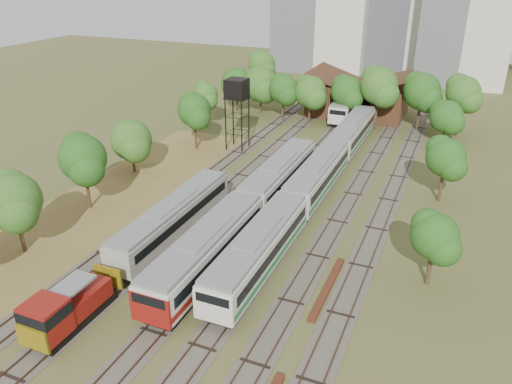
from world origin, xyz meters
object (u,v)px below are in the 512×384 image
at_px(railcar_red_set, 248,209).
at_px(water_tower, 237,90).
at_px(shunter_locomotive, 65,310).
at_px(railcar_green_set, 318,177).

distance_m(railcar_red_set, water_tower, 24.54).
bearing_deg(shunter_locomotive, railcar_green_set, 71.46).
xyz_separation_m(railcar_red_set, shunter_locomotive, (-6.00, -19.10, -0.48)).
height_order(shunter_locomotive, water_tower, water_tower).
bearing_deg(water_tower, shunter_locomotive, -83.00).
height_order(railcar_green_set, shunter_locomotive, railcar_green_set).
xyz_separation_m(railcar_red_set, railcar_green_set, (4.00, 10.72, -0.08)).
relative_size(shunter_locomotive, water_tower, 0.81).
distance_m(railcar_green_set, shunter_locomotive, 31.45).
relative_size(railcar_red_set, railcar_green_set, 0.66).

